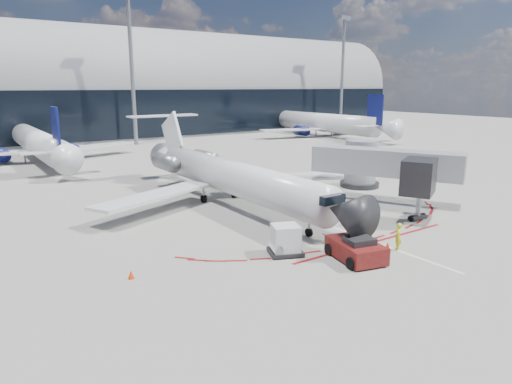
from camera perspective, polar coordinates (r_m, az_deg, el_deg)
ground at (r=39.84m, az=2.13°, el=-1.71°), size 260.00×260.00×0.00m
apron_centerline at (r=41.42m, az=0.49°, el=-1.12°), size 0.25×40.00×0.01m
apron_stop_bar at (r=31.72m, az=14.58°, el=-6.06°), size 14.00×0.25×0.01m
terminal_building at (r=98.68m, az=-21.22°, el=11.29°), size 150.00×24.15×24.00m
jet_bridge at (r=43.60m, az=15.01°, el=3.18°), size 10.03×15.20×4.90m
light_mast_centre at (r=83.80m, az=-15.24°, el=14.26°), size 0.70×0.70×25.00m
light_mast_east at (r=110.94m, az=10.72°, el=14.09°), size 0.70×0.70×25.00m
regional_jet at (r=40.12m, az=-3.66°, el=2.11°), size 24.72×30.49×7.63m
pushback_tug at (r=28.16m, az=12.38°, el=-6.99°), size 3.12×5.87×1.49m
ramp_worker at (r=30.33m, az=17.32°, el=-5.35°), size 0.78×0.71×1.80m
uld_container at (r=28.28m, az=3.71°, el=-6.02°), size 2.50×2.33×1.89m
safety_cone_left at (r=25.96m, az=-15.35°, el=-9.92°), size 0.35×0.35×0.48m
safety_cone_right at (r=30.32m, az=16.12°, el=-6.53°), size 0.39×0.39×0.54m
bg_airliner_0 at (r=70.13m, az=-25.76°, el=7.54°), size 30.58×32.38×9.90m
bg_airliner_1 at (r=97.07m, az=8.18°, el=10.20°), size 33.76×35.74×10.92m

